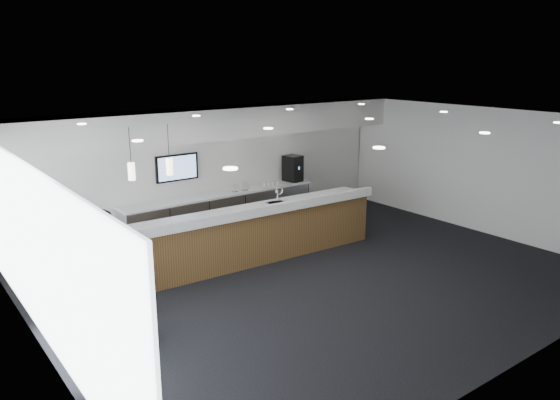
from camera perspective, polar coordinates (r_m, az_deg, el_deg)
ground at (r=10.70m, az=4.13°, el=-8.00°), size 10.00×10.00×0.00m
ceiling at (r=9.93m, az=4.45°, el=8.17°), size 10.00×8.00×0.02m
back_wall at (r=13.40m, az=-7.04°, el=3.32°), size 10.00×0.02×3.00m
left_wall at (r=8.01m, az=-23.95°, el=-5.76°), size 0.02×8.00×3.00m
right_wall at (r=13.95m, az=19.99°, el=2.99°), size 0.02×8.00×3.00m
soffit_bulkhead at (r=12.84m, az=-6.18°, el=8.04°), size 10.00×0.90×0.70m
alcove_panel at (r=13.36m, az=-6.99°, el=3.72°), size 9.80×0.06×1.40m
window_blinds_wall at (r=8.01m, az=-23.67°, el=-5.71°), size 0.04×7.36×2.55m
back_credenza at (r=13.34m, az=-6.13°, el=-1.23°), size 5.06×0.66×0.95m
wall_tv at (r=12.83m, az=-10.72°, el=3.35°), size 1.05×0.08×0.62m
pendant_left at (r=9.38m, az=-10.06°, el=2.95°), size 0.12×0.12×0.30m
pendant_right at (r=9.09m, az=-13.99°, el=2.37°), size 0.12×0.12×0.30m
ceiling_can_lights at (r=9.94m, az=4.45°, el=8.00°), size 7.00×5.00×0.02m
service_counter at (r=11.39m, az=-2.36°, el=-3.45°), size 5.59×1.10×1.49m
coffee_machine at (r=14.36m, az=1.34°, el=3.33°), size 0.46×0.55×0.68m
info_sign_left at (r=13.28m, az=-4.66°, el=1.28°), size 0.14×0.03×0.19m
info_sign_right at (r=13.40m, az=-3.64°, el=1.48°), size 0.17×0.02×0.22m
armchair at (r=8.50m, az=-17.46°, el=-12.14°), size 0.91×0.88×0.77m
lounge_guest at (r=9.01m, az=-17.83°, el=-6.81°), size 0.72×0.81×1.86m
cup_0 at (r=14.01m, az=-0.30°, el=1.80°), size 0.09×0.09×0.08m
cup_1 at (r=13.93m, az=-0.76°, el=1.73°), size 0.13×0.13×0.08m
cup_2 at (r=13.85m, az=-1.23°, el=1.65°), size 0.11×0.11×0.08m
cup_3 at (r=13.77m, az=-1.70°, el=1.57°), size 0.12×0.12×0.08m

